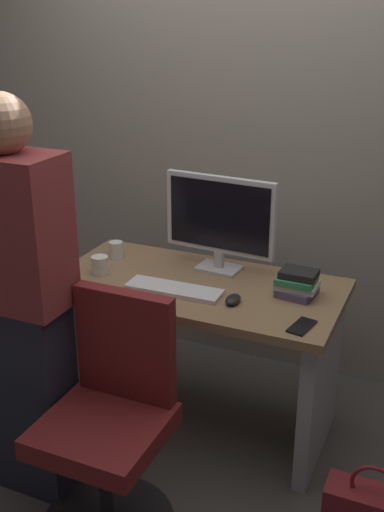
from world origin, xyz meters
TOP-DOWN VIEW (x-y plane):
  - ground_plane at (0.00, 0.00)m, footprint 9.00×9.00m
  - wall_back at (0.00, 0.74)m, footprint 6.40×0.10m
  - desk at (0.00, 0.00)m, footprint 1.31×0.67m
  - office_chair at (-0.04, -0.72)m, footprint 0.52×0.52m
  - person_at_desk at (-0.45, -0.67)m, footprint 0.40×0.24m
  - monitor at (0.04, 0.18)m, footprint 0.54×0.15m
  - keyboard at (-0.05, -0.12)m, footprint 0.43×0.14m
  - mouse at (0.22, -0.13)m, footprint 0.06×0.10m
  - cup_near_keyboard at (-0.45, -0.08)m, footprint 0.08×0.08m
  - cup_by_monitor at (-0.49, 0.12)m, footprint 0.07×0.07m
  - book_stack at (0.45, 0.06)m, footprint 0.18×0.17m
  - cell_phone at (0.54, -0.22)m, footprint 0.10×0.15m

SIDE VIEW (x-z plane):
  - ground_plane at x=0.00m, z-range 0.00..0.00m
  - office_chair at x=-0.04m, z-range -0.04..0.90m
  - desk at x=0.00m, z-range 0.13..0.87m
  - cell_phone at x=0.54m, z-range 0.74..0.75m
  - keyboard at x=-0.05m, z-range 0.74..0.76m
  - mouse at x=0.22m, z-range 0.74..0.77m
  - cup_by_monitor at x=-0.49m, z-range 0.74..0.82m
  - cup_near_keyboard at x=-0.45m, z-range 0.74..0.83m
  - book_stack at x=0.45m, z-range 0.74..0.86m
  - person_at_desk at x=-0.45m, z-range 0.02..1.66m
  - monitor at x=0.04m, z-range 0.77..1.22m
  - wall_back at x=0.00m, z-range 0.00..3.00m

